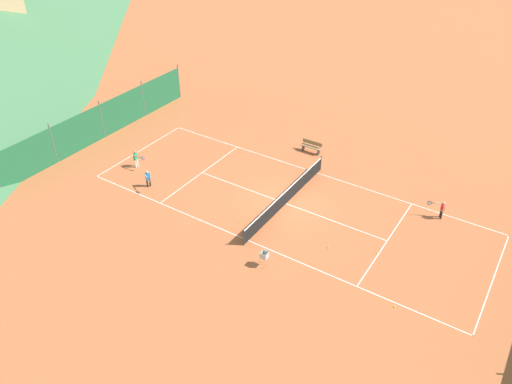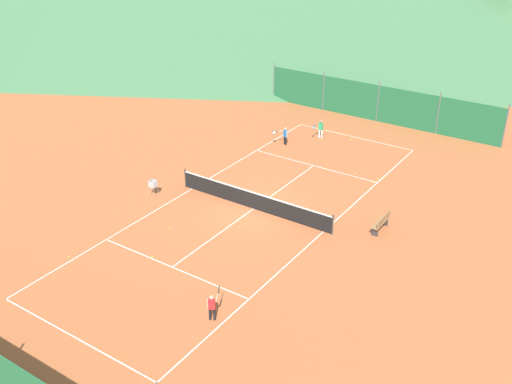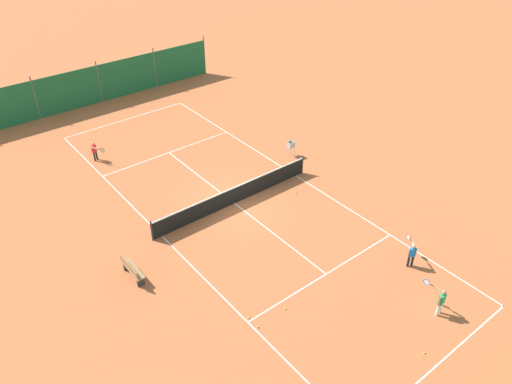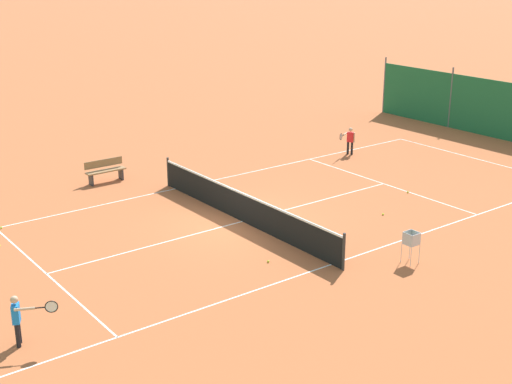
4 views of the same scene
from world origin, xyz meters
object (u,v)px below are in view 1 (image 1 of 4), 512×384
object	(u,v)px
player_far_baseline	(441,208)
player_near_service	(136,158)
tennis_ball_mid_court	(231,146)
tennis_net	(286,197)
tennis_ball_service_box	(328,247)
courtside_bench	(311,146)
tennis_ball_alley_left	(148,151)
ball_hopper	(264,256)
tennis_ball_near_corner	(238,148)
tennis_ball_by_net_left	(395,307)
tennis_ball_far_corner	(377,253)
player_near_baseline	(148,178)
tennis_ball_alley_right	(241,221)
tennis_ball_by_net_right	(221,154)

from	to	relation	value
player_far_baseline	player_near_service	bearing A→B (deg)	106.20
player_far_baseline	tennis_ball_mid_court	bearing A→B (deg)	88.75
tennis_net	tennis_ball_service_box	bearing A→B (deg)	-119.98
courtside_bench	tennis_ball_alley_left	bearing A→B (deg)	122.66
tennis_ball_mid_court	ball_hopper	bearing A→B (deg)	-137.08
tennis_net	tennis_ball_mid_court	size ratio (longest dim) A/B	139.09
tennis_ball_mid_court	tennis_ball_near_corner	distance (m)	0.56
tennis_ball_near_corner	ball_hopper	xyz separation A→B (m)	(-9.28, -8.06, 0.62)
tennis_ball_mid_court	tennis_ball_by_net_left	xyz separation A→B (m)	(-8.34, -15.25, 0.00)
tennis_ball_far_corner	tennis_ball_alley_left	xyz separation A→B (m)	(1.37, 17.64, 0.00)
tennis_ball_far_corner	ball_hopper	size ratio (longest dim) A/B	0.07
player_far_baseline	tennis_ball_far_corner	world-z (taller)	player_far_baseline
player_far_baseline	tennis_ball_far_corner	xyz separation A→B (m)	(-4.88, 1.87, -0.64)
ball_hopper	tennis_ball_far_corner	bearing A→B (deg)	-48.02
tennis_ball_by_net_left	ball_hopper	size ratio (longest dim) A/B	0.07
tennis_ball_service_box	ball_hopper	world-z (taller)	ball_hopper
tennis_ball_service_box	tennis_ball_by_net_left	bearing A→B (deg)	-115.20
tennis_ball_service_box	tennis_ball_mid_court	xyz separation A→B (m)	(6.24, 10.78, 0.00)
tennis_ball_alley_left	courtside_bench	world-z (taller)	courtside_bench
player_near_service	courtside_bench	size ratio (longest dim) A/B	0.81
player_far_baseline	tennis_ball_alley_left	world-z (taller)	player_far_baseline
player_near_baseline	tennis_ball_far_corner	xyz separation A→B (m)	(1.89, -14.49, -0.65)
tennis_ball_service_box	tennis_ball_far_corner	bearing A→B (deg)	-66.41
tennis_ball_alley_right	tennis_ball_by_net_left	size ratio (longest dim) A/B	1.00
tennis_ball_by_net_left	tennis_ball_alley_left	world-z (taller)	same
player_near_service	player_far_baseline	bearing A→B (deg)	-73.80
tennis_ball_alley_right	tennis_ball_service_box	size ratio (longest dim) A/B	1.00
tennis_ball_alley_left	courtside_bench	size ratio (longest dim) A/B	0.04
tennis_ball_service_box	tennis_ball_near_corner	size ratio (longest dim) A/B	1.00
tennis_ball_by_net_right	ball_hopper	size ratio (longest dim) A/B	0.07
player_near_service	tennis_ball_alley_right	size ratio (longest dim) A/B	18.50
tennis_ball_near_corner	tennis_ball_mid_court	bearing A→B (deg)	90.69
tennis_ball_by_net_right	tennis_ball_far_corner	distance (m)	13.64
tennis_ball_near_corner	tennis_ball_alley_right	bearing A→B (deg)	-144.25
player_far_baseline	tennis_ball_by_net_right	bearing A→B (deg)	93.98
player_near_baseline	player_near_service	size ratio (longest dim) A/B	0.96
player_near_service	player_far_baseline	distance (m)	19.45
player_near_service	tennis_ball_by_net_right	distance (m)	5.79
tennis_net	tennis_ball_by_net_right	distance (m)	7.27
tennis_ball_near_corner	ball_hopper	size ratio (longest dim) A/B	0.07
tennis_ball_by_net_right	tennis_ball_alley_left	distance (m)	5.17
player_far_baseline	tennis_ball_by_net_left	bearing A→B (deg)	-178.29
player_near_service	courtside_bench	xyz separation A→B (m)	(8.14, -8.88, -0.26)
tennis_ball_alley_right	tennis_ball_by_net_right	bearing A→B (deg)	44.74
tennis_ball_by_net_right	tennis_ball_alley_left	xyz separation A→B (m)	(-2.47, 4.55, 0.00)
tennis_ball_alley_left	ball_hopper	distance (m)	14.21
player_near_service	tennis_ball_by_net_right	xyz separation A→B (m)	(4.38, -3.71, -0.68)
tennis_net	tennis_ball_alley_left	world-z (taller)	tennis_net
player_far_baseline	ball_hopper	xyz separation A→B (m)	(-8.94, 6.39, -0.01)
tennis_ball_by_net_left	player_near_service	bearing A→B (deg)	82.21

